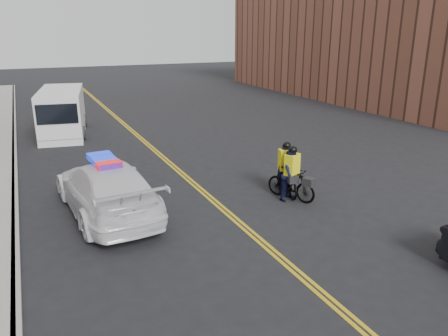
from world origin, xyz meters
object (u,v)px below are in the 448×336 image
police_cruiser (106,188)px  cyclist_near (285,176)px  cargo_van (62,113)px  cyclist_far (292,179)px

police_cruiser → cyclist_near: bearing=166.8°
cargo_van → cyclist_far: cargo_van is taller
police_cruiser → cyclist_far: (5.79, -1.39, -0.10)m
cargo_van → police_cruiser: bearing=-79.9°
cargo_van → cyclist_far: size_ratio=3.19×
cyclist_near → cyclist_far: (-0.09, -0.51, 0.08)m
cargo_van → cyclist_near: cargo_van is taller
cargo_van → cyclist_near: (6.05, -12.55, -0.53)m
cargo_van → cyclist_near: bearing=-55.0°
cyclist_near → police_cruiser: bearing=-175.8°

